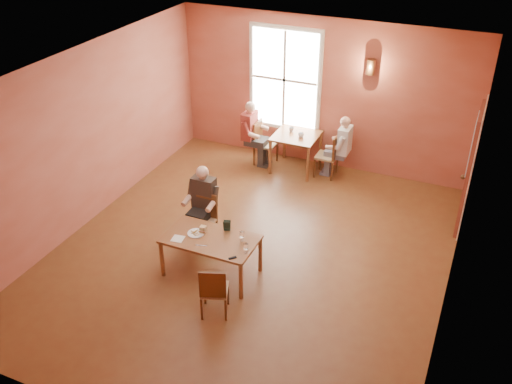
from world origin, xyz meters
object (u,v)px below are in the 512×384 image
at_px(second_table, 296,152).
at_px(main_table, 211,256).
at_px(diner_maroon, 265,134).
at_px(chair_diner_maroon, 266,143).
at_px(chair_diner_main, 202,221).
at_px(diner_main, 201,212).
at_px(chair_diner_white, 327,155).
at_px(chair_empty, 215,289).
at_px(diner_white, 329,148).

bearing_deg(second_table, main_table, -89.89).
bearing_deg(diner_maroon, chair_diner_maroon, 90.00).
bearing_deg(second_table, chair_diner_main, -99.19).
distance_m(diner_main, diner_maroon, 3.08).
xyz_separation_m(chair_diner_white, diner_maroon, (-1.33, 0.00, 0.20)).
bearing_deg(diner_main, main_table, 128.88).
bearing_deg(chair_empty, main_table, 99.91).
distance_m(main_table, chair_diner_main, 0.83).
bearing_deg(diner_white, chair_diner_white, 90.00).
xyz_separation_m(chair_diner_maroon, diner_maroon, (-0.03, 0.00, 0.19)).
relative_size(chair_empty, second_table, 0.95).
distance_m(main_table, chair_diner_white, 3.75).
bearing_deg(second_table, chair_diner_white, 0.00).
relative_size(second_table, diner_maroon, 0.67).
height_order(diner_main, diner_white, diner_main).
bearing_deg(chair_diner_main, diner_maroon, -86.49).
height_order(chair_empty, diner_white, diner_white).
xyz_separation_m(diner_main, chair_diner_maroon, (-0.16, 3.08, -0.17)).
xyz_separation_m(main_table, diner_main, (-0.50, 0.62, 0.30)).
bearing_deg(chair_diner_white, diner_maroon, 90.00).
bearing_deg(second_table, diner_maroon, 180.00).
bearing_deg(second_table, chair_empty, -84.22).
height_order(main_table, diner_white, diner_white).
xyz_separation_m(chair_empty, chair_diner_maroon, (-1.10, 4.45, 0.04)).
height_order(main_table, chair_diner_main, chair_diner_main).
bearing_deg(second_table, chair_diner_maroon, 180.00).
height_order(chair_diner_white, chair_diner_maroon, chair_diner_maroon).
height_order(chair_empty, chair_diner_white, chair_diner_white).
relative_size(second_table, chair_diner_maroon, 0.96).
height_order(chair_empty, chair_diner_maroon, chair_diner_maroon).
bearing_deg(second_table, diner_main, -99.11).
bearing_deg(diner_maroon, diner_white, 90.00).
relative_size(chair_diner_white, chair_diner_maroon, 0.99).
bearing_deg(chair_diner_main, diner_main, 90.00).
bearing_deg(main_table, chair_diner_main, 127.57).
bearing_deg(chair_diner_maroon, chair_diner_white, 90.00).
distance_m(chair_diner_main, chair_diner_maroon, 3.05).
xyz_separation_m(diner_main, second_table, (0.49, 3.08, -0.24)).
bearing_deg(diner_maroon, chair_empty, 14.25).
bearing_deg(chair_empty, chair_diner_white, 66.78).
xyz_separation_m(chair_diner_main, diner_main, (0.00, -0.03, 0.20)).
bearing_deg(chair_diner_white, chair_empty, 177.43).
xyz_separation_m(chair_diner_white, chair_diner_maroon, (-1.30, 0.00, 0.01)).
xyz_separation_m(diner_main, chair_empty, (0.94, -1.37, -0.21)).
xyz_separation_m(chair_diner_main, chair_diner_white, (1.14, 3.05, 0.02)).
height_order(diner_main, chair_diner_maroon, diner_main).
bearing_deg(chair_diner_main, second_table, -99.19).
bearing_deg(chair_diner_white, chair_diner_main, 159.44).
xyz_separation_m(diner_main, diner_white, (1.17, 3.08, -0.01)).
distance_m(diner_main, chair_diner_white, 3.29).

